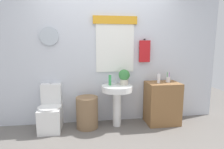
% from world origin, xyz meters
% --- Properties ---
extents(back_wall, '(4.40, 0.18, 2.60)m').
position_xyz_m(back_wall, '(0.00, 1.15, 1.30)').
color(back_wall, silver).
rests_on(back_wall, ground_plane).
extents(toilet, '(0.38, 0.51, 0.80)m').
position_xyz_m(toilet, '(-0.98, 0.89, 0.30)').
color(toilet, white).
rests_on(toilet, ground_plane).
extents(laundry_hamper, '(0.38, 0.38, 0.56)m').
position_xyz_m(laundry_hamper, '(-0.36, 0.85, 0.28)').
color(laundry_hamper, '#846647').
rests_on(laundry_hamper, ground_plane).
extents(pedestal_sink, '(0.55, 0.55, 0.75)m').
position_xyz_m(pedestal_sink, '(0.18, 0.85, 0.57)').
color(pedestal_sink, white).
rests_on(pedestal_sink, ground_plane).
extents(faucet, '(0.03, 0.03, 0.10)m').
position_xyz_m(faucet, '(0.18, 0.97, 0.80)').
color(faucet, silver).
rests_on(faucet, pedestal_sink).
extents(wooden_cabinet, '(0.59, 0.44, 0.78)m').
position_xyz_m(wooden_cabinet, '(1.03, 0.85, 0.39)').
color(wooden_cabinet, olive).
rests_on(wooden_cabinet, ground_plane).
extents(soap_bottle, '(0.05, 0.05, 0.18)m').
position_xyz_m(soap_bottle, '(0.06, 0.90, 0.84)').
color(soap_bottle, green).
rests_on(soap_bottle, pedestal_sink).
extents(potted_plant, '(0.20, 0.20, 0.28)m').
position_xyz_m(potted_plant, '(0.32, 0.91, 0.90)').
color(potted_plant, beige).
rests_on(potted_plant, pedestal_sink).
extents(lotion_bottle, '(0.05, 0.05, 0.17)m').
position_xyz_m(lotion_bottle, '(0.93, 0.81, 0.86)').
color(lotion_bottle, white).
rests_on(lotion_bottle, wooden_cabinet).
extents(toothbrush_cup, '(0.08, 0.08, 0.19)m').
position_xyz_m(toothbrush_cup, '(1.13, 0.87, 0.83)').
color(toothbrush_cup, silver).
rests_on(toothbrush_cup, wooden_cabinet).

